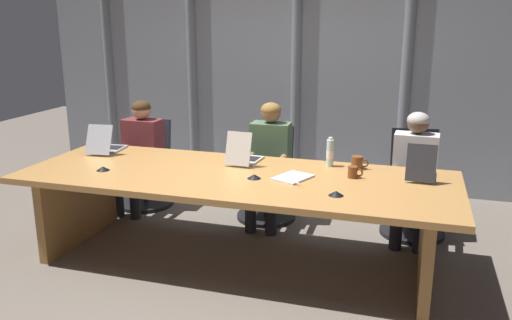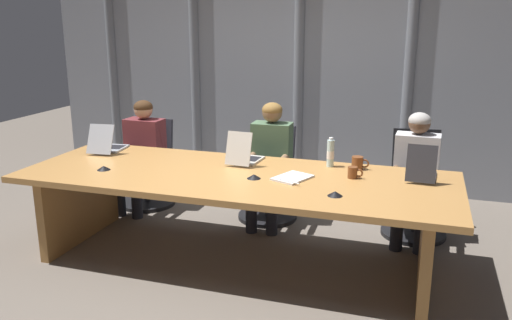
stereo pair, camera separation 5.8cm
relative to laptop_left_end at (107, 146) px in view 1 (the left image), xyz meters
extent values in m
plane|color=#6B6056|center=(1.42, -0.37, -0.81)|extent=(13.01, 13.01, 0.00)
cube|color=#B77F42|center=(1.42, -0.37, -0.08)|extent=(3.52, 1.27, 0.05)
cube|color=black|center=(1.42, -0.37, -0.14)|extent=(2.99, 0.10, 0.06)
cube|color=olive|center=(-0.09, -0.37, -0.46)|extent=(0.08, 1.08, 0.71)
cube|color=olive|center=(2.93, -0.37, -0.46)|extent=(0.08, 1.08, 0.71)
cube|color=gray|center=(1.42, 1.95, 0.64)|extent=(6.51, 0.10, 2.92)
cylinder|color=slate|center=(-1.11, 1.90, 0.64)|extent=(0.12, 0.12, 2.86)
cylinder|color=slate|center=(0.07, 1.90, 0.64)|extent=(0.12, 0.12, 2.86)
cylinder|color=slate|center=(1.40, 1.90, 0.64)|extent=(0.12, 0.12, 2.86)
cylinder|color=slate|center=(2.65, 1.90, 0.64)|extent=(0.12, 0.12, 2.86)
cube|color=#A8ADB7|center=(-0.01, 0.07, -0.05)|extent=(0.27, 0.32, 0.02)
cube|color=black|center=(-0.01, 0.09, -0.04)|extent=(0.22, 0.19, 0.00)
cube|color=#A8ADB7|center=(0.02, -0.14, 0.09)|extent=(0.25, 0.15, 0.26)
cube|color=black|center=(0.01, -0.14, 0.09)|extent=(0.23, 0.13, 0.23)
cube|color=beige|center=(1.38, 0.05, -0.05)|extent=(0.24, 0.32, 0.02)
cube|color=black|center=(1.38, 0.08, -0.04)|extent=(0.20, 0.18, 0.00)
cube|color=beige|center=(1.37, -0.14, 0.10)|extent=(0.23, 0.10, 0.28)
cube|color=black|center=(1.37, -0.13, 0.10)|extent=(0.21, 0.09, 0.25)
cube|color=#2D2D33|center=(2.86, 0.01, -0.05)|extent=(0.24, 0.31, 0.02)
cube|color=black|center=(2.86, 0.03, -0.04)|extent=(0.20, 0.18, 0.00)
cube|color=#2D2D33|center=(2.85, -0.18, 0.10)|extent=(0.22, 0.09, 0.28)
cube|color=black|center=(2.85, -0.17, 0.11)|extent=(0.20, 0.07, 0.25)
cube|color=#2D2D38|center=(0.02, 0.65, -0.39)|extent=(0.50, 0.50, 0.08)
cube|color=#2D2D38|center=(0.01, 0.87, -0.12)|extent=(0.44, 0.13, 0.45)
cylinder|color=#262628|center=(0.02, 0.65, -0.60)|extent=(0.05, 0.05, 0.35)
cylinder|color=black|center=(0.02, 0.65, -0.79)|extent=(0.60, 0.60, 0.04)
cube|color=#2D2D38|center=(1.39, 0.65, -0.39)|extent=(0.48, 0.48, 0.08)
cube|color=#2D2D38|center=(1.39, 0.87, -0.12)|extent=(0.43, 0.11, 0.46)
cylinder|color=#262628|center=(1.39, 0.65, -0.60)|extent=(0.05, 0.05, 0.35)
cylinder|color=black|center=(1.39, 0.65, -0.79)|extent=(0.60, 0.60, 0.04)
cube|color=black|center=(2.83, 0.65, -0.39)|extent=(0.55, 0.55, 0.08)
cube|color=black|center=(2.80, 0.87, -0.09)|extent=(0.44, 0.18, 0.51)
cylinder|color=#262628|center=(2.83, 0.65, -0.60)|extent=(0.05, 0.05, 0.35)
cylinder|color=black|center=(2.83, 0.65, -0.79)|extent=(0.60, 0.60, 0.04)
cube|color=brown|center=(0.03, 0.63, -0.10)|extent=(0.41, 0.23, 0.49)
sphere|color=tan|center=(0.03, 0.63, 0.24)|extent=(0.20, 0.20, 0.20)
ellipsoid|color=#472D19|center=(0.03, 0.63, 0.27)|extent=(0.20, 0.20, 0.15)
cylinder|color=brown|center=(0.20, 0.63, -0.05)|extent=(0.07, 0.14, 0.27)
cylinder|color=tan|center=(0.20, 0.42, -0.16)|extent=(0.07, 0.30, 0.06)
cylinder|color=brown|center=(-0.14, 0.64, -0.05)|extent=(0.07, 0.14, 0.27)
cylinder|color=tan|center=(-0.14, 0.43, -0.16)|extent=(0.07, 0.30, 0.06)
cylinder|color=#262833|center=(0.13, 0.43, -0.38)|extent=(0.14, 0.40, 0.13)
cylinder|color=#262833|center=(0.12, 0.25, -0.59)|extent=(0.11, 0.11, 0.45)
cylinder|color=#262833|center=(-0.07, 0.44, -0.38)|extent=(0.14, 0.40, 0.13)
cylinder|color=#262833|center=(-0.08, 0.26, -0.59)|extent=(0.11, 0.11, 0.45)
cube|color=#4C6B4C|center=(1.44, 0.63, -0.08)|extent=(0.39, 0.23, 0.53)
sphere|color=#8C6647|center=(1.44, 0.63, 0.29)|extent=(0.20, 0.20, 0.20)
ellipsoid|color=olive|center=(1.44, 0.63, 0.31)|extent=(0.20, 0.20, 0.15)
cylinder|color=#4C6B4C|center=(1.60, 0.64, -0.01)|extent=(0.07, 0.14, 0.27)
cylinder|color=#8C6647|center=(1.61, 0.43, -0.12)|extent=(0.07, 0.30, 0.06)
cylinder|color=#4C6B4C|center=(1.28, 0.63, -0.01)|extent=(0.07, 0.14, 0.27)
cylinder|color=#8C6647|center=(1.28, 0.42, -0.12)|extent=(0.07, 0.30, 0.06)
cylinder|color=#262833|center=(1.54, 0.44, -0.38)|extent=(0.14, 0.40, 0.13)
cylinder|color=#262833|center=(1.55, 0.26, -0.59)|extent=(0.11, 0.11, 0.45)
cylinder|color=#262833|center=(1.34, 0.43, -0.38)|extent=(0.14, 0.40, 0.13)
cylinder|color=#262833|center=(1.35, 0.25, -0.59)|extent=(0.11, 0.11, 0.45)
cube|color=silver|center=(2.81, 0.63, -0.09)|extent=(0.40, 0.24, 0.51)
sphere|color=brown|center=(2.81, 0.63, 0.26)|extent=(0.19, 0.19, 0.19)
ellipsoid|color=#B2ADA8|center=(2.81, 0.63, 0.29)|extent=(0.20, 0.20, 0.15)
cylinder|color=silver|center=(2.97, 0.63, -0.03)|extent=(0.08, 0.14, 0.27)
cylinder|color=brown|center=(2.96, 0.42, -0.15)|extent=(0.08, 0.30, 0.06)
cylinder|color=silver|center=(2.64, 0.64, -0.03)|extent=(0.08, 0.14, 0.27)
cylinder|color=brown|center=(2.63, 0.43, -0.15)|extent=(0.08, 0.30, 0.06)
cylinder|color=#262833|center=(2.90, 0.43, -0.38)|extent=(0.15, 0.41, 0.13)
cylinder|color=#262833|center=(2.89, 0.25, -0.59)|extent=(0.11, 0.11, 0.45)
cylinder|color=#262833|center=(2.70, 0.44, -0.38)|extent=(0.15, 0.41, 0.13)
cylinder|color=#262833|center=(2.69, 0.26, -0.59)|extent=(0.11, 0.11, 0.45)
cylinder|color=silver|center=(2.11, 0.10, 0.06)|extent=(0.06, 0.06, 0.23)
cylinder|color=white|center=(2.11, 0.10, 0.05)|extent=(0.06, 0.06, 0.07)
cylinder|color=white|center=(2.11, 0.10, 0.19)|extent=(0.03, 0.03, 0.02)
cylinder|color=brown|center=(2.34, -0.19, -0.01)|extent=(0.08, 0.08, 0.09)
torus|color=brown|center=(2.39, -0.19, -0.01)|extent=(0.07, 0.01, 0.07)
cylinder|color=brown|center=(2.34, 0.08, 0.00)|extent=(0.10, 0.10, 0.11)
torus|color=brown|center=(2.40, 0.08, 0.00)|extent=(0.08, 0.01, 0.08)
cone|color=black|center=(1.60, -0.43, -0.04)|extent=(0.11, 0.11, 0.03)
cone|color=black|center=(2.28, -0.66, -0.04)|extent=(0.11, 0.11, 0.03)
cone|color=black|center=(0.33, -0.58, -0.04)|extent=(0.11, 0.11, 0.03)
cube|color=silver|center=(1.89, -0.34, -0.05)|extent=(0.32, 0.36, 0.02)
cylinder|color=silver|center=(1.89, -0.48, -0.03)|extent=(0.20, 0.09, 0.01)
camera|label=1|loc=(2.77, -4.24, 1.17)|focal=37.04mm
camera|label=2|loc=(2.83, -4.22, 1.17)|focal=37.04mm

